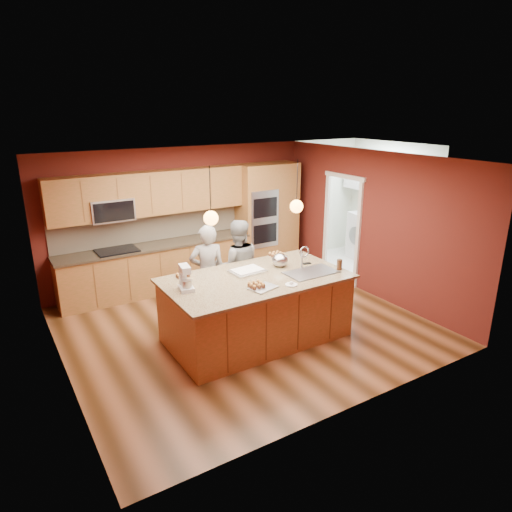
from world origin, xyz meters
TOP-DOWN VIEW (x-y plane):
  - floor at (0.00, 0.00)m, footprint 5.50×5.50m
  - ceiling at (0.00, 0.00)m, footprint 5.50×5.50m
  - wall_back at (0.00, 2.50)m, footprint 5.50×0.00m
  - wall_front at (0.00, -2.50)m, footprint 5.50×0.00m
  - wall_left at (-2.75, 0.00)m, footprint 0.00×5.00m
  - wall_right at (2.75, 0.00)m, footprint 0.00×5.00m
  - cabinet_run at (-0.68, 2.25)m, footprint 3.74×0.64m
  - oven_column at (1.85, 2.19)m, footprint 1.30×0.62m
  - doorway_trim at (2.73, 0.80)m, footprint 0.08×1.11m
  - laundry_room at (4.35, 1.20)m, footprint 2.60×2.70m
  - pendant_left at (-0.76, -0.42)m, footprint 0.20×0.20m
  - pendant_right at (0.67, -0.42)m, footprint 0.20×0.20m
  - island at (-0.03, -0.43)m, footprint 2.74×1.53m
  - person_left at (-0.36, 0.59)m, footprint 0.68×0.54m
  - person_right at (0.21, 0.59)m, footprint 0.97×0.87m
  - stand_mixer at (-1.14, -0.34)m, footprint 0.23×0.29m
  - sheet_cake at (-0.05, -0.18)m, footprint 0.54×0.42m
  - cooling_rack at (-0.20, -0.85)m, footprint 0.43×0.36m
  - mixing_bowl at (0.53, -0.21)m, footprint 0.26×0.26m
  - plate at (0.22, -0.96)m, footprint 0.18×0.18m
  - tumbler at (1.24, -0.82)m, footprint 0.08×0.08m
  - phone at (0.97, -0.34)m, footprint 0.15×0.10m
  - cupcakes_left at (-0.97, 0.16)m, footprint 0.21×0.14m
  - cupcakes_rack at (-0.27, -0.79)m, footprint 0.22×0.22m
  - cupcakes_right at (0.77, 0.20)m, footprint 0.23×0.30m
  - washer at (4.23, 0.85)m, footprint 0.81×0.82m
  - dryer at (4.19, 1.54)m, footprint 0.77×0.79m

SIDE VIEW (x-z plane):
  - floor at x=0.00m, z-range 0.00..0.00m
  - washer at x=4.23m, z-range 0.00..1.01m
  - island at x=-0.03m, z-range -0.18..1.21m
  - dryer at x=4.19m, z-range 0.00..1.09m
  - person_left at x=-0.36m, z-range 0.00..1.63m
  - person_right at x=0.21m, z-range 0.00..1.64m
  - cabinet_run at x=-0.68m, z-range -0.17..2.13m
  - phone at x=0.97m, z-range 1.01..1.02m
  - plate at x=0.22m, z-range 1.01..1.02m
  - cooling_rack at x=-0.20m, z-range 1.01..1.03m
  - sheet_cake at x=-0.05m, z-range 1.01..1.05m
  - cupcakes_left at x=-0.97m, z-range 1.01..1.07m
  - cupcakes_right at x=0.77m, z-range 1.01..1.08m
  - doorway_trim at x=2.73m, z-range -0.05..2.15m
  - cupcakes_rack at x=-0.27m, z-range 1.03..1.09m
  - tumbler at x=1.24m, z-range 1.01..1.17m
  - mixing_bowl at x=0.53m, z-range 1.00..1.22m
  - oven_column at x=1.85m, z-range 0.00..2.30m
  - stand_mixer at x=-1.14m, z-range 0.98..1.34m
  - wall_back at x=0.00m, z-range -1.40..4.10m
  - wall_front at x=0.00m, z-range -1.40..4.10m
  - wall_left at x=-2.75m, z-range -1.15..3.85m
  - wall_right at x=2.75m, z-range -1.15..3.85m
  - laundry_room at x=4.35m, z-range 0.60..3.30m
  - pendant_left at x=-0.76m, z-range 1.60..2.40m
  - pendant_right at x=0.67m, z-range 1.60..2.40m
  - ceiling at x=0.00m, z-range 2.70..2.70m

